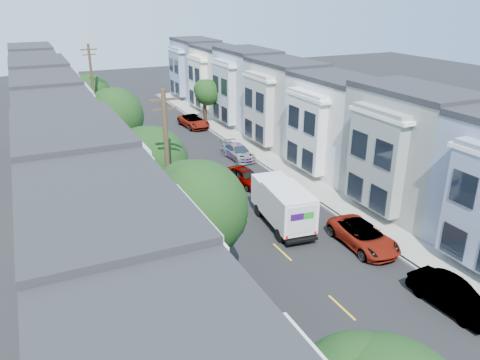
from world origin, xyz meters
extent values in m
plane|color=black|center=(0.00, 0.00, 0.00)|extent=(160.00, 160.00, 0.00)
cube|color=black|center=(0.00, 15.00, 0.01)|extent=(12.00, 70.00, 0.02)
cube|color=gray|center=(-6.05, 15.00, 0.07)|extent=(0.30, 70.00, 0.15)
cube|color=gray|center=(6.05, 15.00, 0.07)|extent=(0.30, 70.00, 0.15)
cube|color=gray|center=(-7.35, 15.00, 0.07)|extent=(2.60, 70.00, 0.15)
cube|color=gray|center=(7.35, 15.00, 0.07)|extent=(2.60, 70.00, 0.15)
cube|color=gold|center=(0.00, 15.00, 0.00)|extent=(0.12, 70.00, 0.01)
cube|color=silver|center=(-11.15, 15.00, 0.00)|extent=(5.00, 70.00, 8.50)
cube|color=silver|center=(11.15, 15.00, 0.00)|extent=(5.00, 70.00, 8.50)
cylinder|color=black|center=(-6.60, -2.61, 1.82)|extent=(0.44, 0.44, 3.64)
sphere|color=#173E14|center=(-6.30, -2.61, 5.29)|extent=(4.70, 4.70, 4.70)
cylinder|color=black|center=(-6.60, 5.97, 1.62)|extent=(0.44, 0.44, 3.23)
sphere|color=#173E14|center=(-6.30, 5.97, 4.85)|extent=(4.62, 4.62, 4.62)
cylinder|color=black|center=(-6.60, 17.32, 1.82)|extent=(0.44, 0.44, 3.64)
sphere|color=#173E14|center=(-6.30, 17.32, 5.28)|extent=(4.70, 4.70, 4.70)
cylinder|color=black|center=(-6.60, 31.53, 1.46)|extent=(0.44, 0.44, 2.91)
sphere|color=#173E14|center=(-6.30, 31.53, 4.48)|extent=(4.48, 4.48, 4.48)
cylinder|color=black|center=(6.60, 30.20, 1.38)|extent=(0.44, 0.44, 2.76)
sphere|color=#173E14|center=(6.90, 30.20, 3.85)|extent=(3.10, 3.10, 3.10)
cylinder|color=#42301E|center=(-6.30, 2.00, 5.00)|extent=(0.26, 0.26, 10.00)
cube|color=#42301E|center=(-6.30, 2.00, 9.60)|extent=(1.60, 0.12, 0.12)
cylinder|color=#42301E|center=(-6.30, 28.00, 5.00)|extent=(0.26, 0.26, 10.00)
cube|color=#42301E|center=(-6.30, 28.00, 9.60)|extent=(1.60, 0.12, 0.12)
cube|color=silver|center=(1.78, 2.25, 1.80)|extent=(2.32, 4.15, 2.27)
cube|color=silver|center=(1.78, 5.29, 1.71)|extent=(2.32, 1.93, 2.09)
cube|color=black|center=(1.78, 3.12, 0.55)|extent=(2.13, 5.96, 0.23)
cube|color=#2D0A51|center=(1.44, 0.17, 2.07)|extent=(0.87, 0.04, 0.42)
cube|color=#198C1E|center=(2.21, 0.17, 2.07)|extent=(0.68, 0.04, 0.42)
cylinder|color=black|center=(0.74, 1.11, 0.43)|extent=(0.27, 0.87, 0.87)
cylinder|color=black|center=(2.82, 1.11, 0.43)|extent=(0.27, 0.87, 0.87)
cylinder|color=black|center=(0.74, 5.00, 0.43)|extent=(0.27, 0.87, 0.87)
cylinder|color=black|center=(2.82, 5.00, 0.43)|extent=(0.27, 0.87, 0.87)
imported|color=black|center=(2.67, 10.80, 0.71)|extent=(2.34, 4.58, 1.42)
imported|color=black|center=(-4.90, -7.20, 0.64)|extent=(1.41, 3.85, 1.28)
imported|color=#95A3AE|center=(-4.90, 0.17, 0.76)|extent=(2.23, 5.13, 1.53)
imported|color=#571117|center=(-4.90, 13.19, 0.67)|extent=(1.90, 4.23, 1.34)
imported|color=slate|center=(4.90, -8.29, 0.74)|extent=(1.85, 4.53, 1.48)
imported|color=#B9B9BE|center=(4.90, -1.50, 0.73)|extent=(2.62, 5.32, 1.45)
imported|color=black|center=(4.90, 17.07, 0.67)|extent=(2.08, 4.53, 1.33)
imported|color=black|center=(4.90, 29.58, 0.71)|extent=(2.77, 5.29, 1.42)
camera|label=1|loc=(-12.88, -21.48, 14.70)|focal=35.00mm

